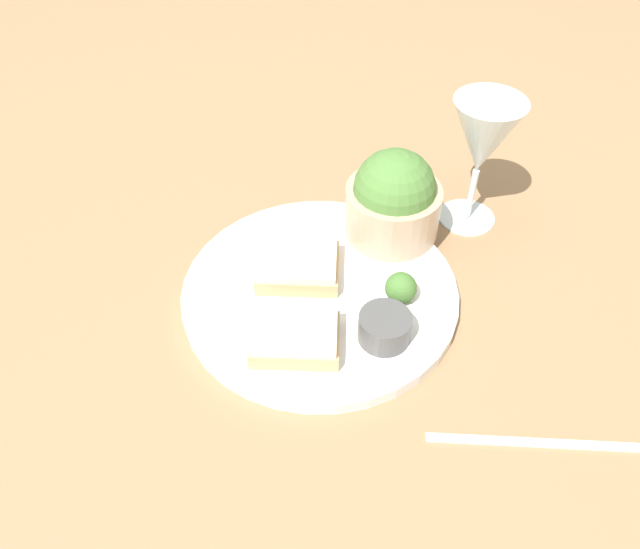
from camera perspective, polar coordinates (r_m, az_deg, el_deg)
The scene contains 9 objects.
ground_plane at distance 0.66m, azimuth 0.00°, elevation -2.06°, with size 4.00×4.00×0.00m, color #93704C.
dinner_plate at distance 0.66m, azimuth 0.00°, elevation -1.65°, with size 0.29×0.29×0.01m.
salad_bowl at distance 0.69m, azimuth 6.71°, elevation 6.80°, with size 0.11×0.11×0.10m.
sauce_ramekin at distance 0.60m, azimuth 5.93°, elevation -4.74°, with size 0.05×0.05×0.03m.
cheese_toast_near at distance 0.66m, azimuth -2.03°, elevation 0.85°, with size 0.11×0.10×0.03m.
cheese_toast_far at distance 0.59m, azimuth -2.29°, elevation -5.75°, with size 0.10×0.09×0.03m.
wine_glass at distance 0.71m, azimuth 14.66°, elevation 11.68°, with size 0.08×0.08×0.16m.
garnish at distance 0.64m, azimuth 7.40°, elevation -1.22°, with size 0.03×0.03×0.03m.
fork at distance 0.59m, azimuth 19.11°, elevation -14.26°, with size 0.16×0.11×0.01m.
Camera 1 is at (0.22, 0.39, 0.49)m, focal length 35.00 mm.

